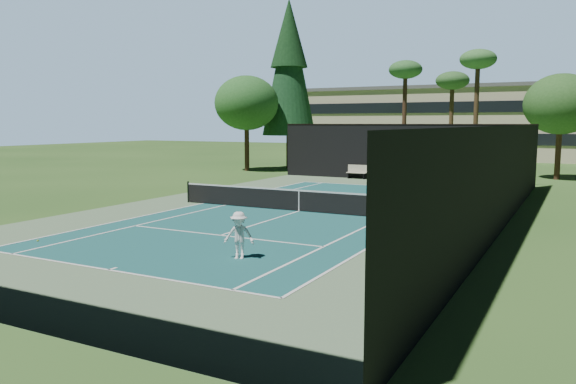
# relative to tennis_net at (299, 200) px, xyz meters

# --- Properties ---
(ground) EXTENTS (160.00, 160.00, 0.00)m
(ground) POSITION_rel_tennis_net_xyz_m (0.00, 0.00, -0.56)
(ground) COLOR #305921
(ground) RESTS_ON ground
(apron_slab) EXTENTS (18.00, 32.00, 0.01)m
(apron_slab) POSITION_rel_tennis_net_xyz_m (0.00, 0.00, -0.55)
(apron_slab) COLOR #60805A
(apron_slab) RESTS_ON ground
(court_surface) EXTENTS (10.97, 23.77, 0.01)m
(court_surface) POSITION_rel_tennis_net_xyz_m (0.00, 0.00, -0.55)
(court_surface) COLOR #1C5A59
(court_surface) RESTS_ON ground
(court_lines) EXTENTS (11.07, 23.87, 0.01)m
(court_lines) POSITION_rel_tennis_net_xyz_m (0.00, 0.00, -0.54)
(court_lines) COLOR white
(court_lines) RESTS_ON ground
(tennis_net) EXTENTS (12.90, 0.10, 1.10)m
(tennis_net) POSITION_rel_tennis_net_xyz_m (0.00, 0.00, 0.00)
(tennis_net) COLOR black
(tennis_net) RESTS_ON ground
(fence) EXTENTS (18.04, 32.05, 4.03)m
(fence) POSITION_rel_tennis_net_xyz_m (0.00, 0.06, 1.45)
(fence) COLOR black
(fence) RESTS_ON ground
(player) EXTENTS (1.05, 0.79, 1.45)m
(player) POSITION_rel_tennis_net_xyz_m (2.49, -9.04, 0.17)
(player) COLOR white
(player) RESTS_ON ground
(tennis_ball_a) EXTENTS (0.07, 0.07, 0.07)m
(tennis_ball_a) POSITION_rel_tennis_net_xyz_m (-5.03, -10.21, -0.52)
(tennis_ball_a) COLOR #BCD22F
(tennis_ball_a) RESTS_ON ground
(tennis_ball_b) EXTENTS (0.06, 0.06, 0.06)m
(tennis_ball_b) POSITION_rel_tennis_net_xyz_m (-0.02, 4.32, -0.53)
(tennis_ball_b) COLOR yellow
(tennis_ball_b) RESTS_ON ground
(tennis_ball_c) EXTENTS (0.06, 0.06, 0.06)m
(tennis_ball_c) POSITION_rel_tennis_net_xyz_m (3.48, 3.26, -0.53)
(tennis_ball_c) COLOR #CFE734
(tennis_ball_c) RESTS_ON ground
(tennis_ball_d) EXTENTS (0.07, 0.07, 0.07)m
(tennis_ball_d) POSITION_rel_tennis_net_xyz_m (-3.24, 3.59, -0.52)
(tennis_ball_d) COLOR #B8D931
(tennis_ball_d) RESTS_ON ground
(park_bench) EXTENTS (1.50, 0.45, 1.02)m
(park_bench) POSITION_rel_tennis_net_xyz_m (-3.08, 15.77, -0.01)
(park_bench) COLOR beige
(park_bench) RESTS_ON ground
(trash_bin) EXTENTS (0.56, 0.56, 0.95)m
(trash_bin) POSITION_rel_tennis_net_xyz_m (-0.75, 15.46, -0.08)
(trash_bin) COLOR black
(trash_bin) RESTS_ON ground
(pine_tree) EXTENTS (4.80, 4.80, 15.00)m
(pine_tree) POSITION_rel_tennis_net_xyz_m (-12.00, 22.00, 9.00)
(pine_tree) COLOR #4B3720
(pine_tree) RESTS_ON ground
(palm_a) EXTENTS (2.80, 2.80, 9.32)m
(palm_a) POSITION_rel_tennis_net_xyz_m (-2.00, 24.00, 7.63)
(palm_a) COLOR #452C1D
(palm_a) RESTS_ON ground
(palm_b) EXTENTS (2.80, 2.80, 8.42)m
(palm_b) POSITION_rel_tennis_net_xyz_m (1.50, 26.00, 6.80)
(palm_b) COLOR #4F3922
(palm_b) RESTS_ON ground
(palm_c) EXTENTS (2.80, 2.80, 9.77)m
(palm_c) POSITION_rel_tennis_net_xyz_m (4.00, 23.00, 8.05)
(palm_c) COLOR #4C3620
(palm_c) RESTS_ON ground
(decid_tree_a) EXTENTS (5.12, 5.12, 7.62)m
(decid_tree_a) POSITION_rel_tennis_net_xyz_m (10.00, 22.00, 4.86)
(decid_tree_a) COLOR #4D2F21
(decid_tree_a) RESTS_ON ground
(decid_tree_c) EXTENTS (5.44, 5.44, 8.09)m
(decid_tree_c) POSITION_rel_tennis_net_xyz_m (-14.00, 18.00, 5.21)
(decid_tree_c) COLOR #4F3222
(decid_tree_c) RESTS_ON ground
(campus_building) EXTENTS (40.50, 12.50, 8.30)m
(campus_building) POSITION_rel_tennis_net_xyz_m (0.00, 45.98, 3.65)
(campus_building) COLOR beige
(campus_building) RESTS_ON ground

